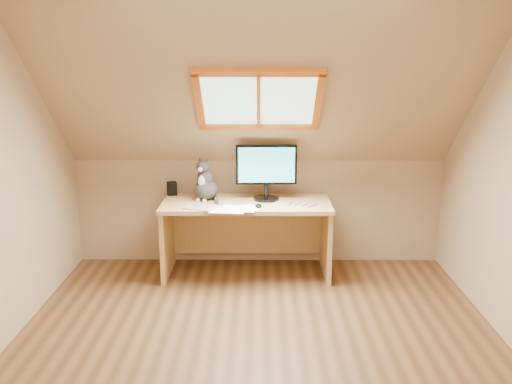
{
  "coord_description": "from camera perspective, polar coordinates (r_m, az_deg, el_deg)",
  "views": [
    {
      "loc": [
        0.01,
        -3.58,
        1.97
      ],
      "look_at": [
        -0.02,
        1.0,
        0.87
      ],
      "focal_mm": 40.0,
      "sensor_mm": 36.0,
      "label": 1
    }
  ],
  "objects": [
    {
      "name": "cables",
      "position": [
        5.01,
        3.52,
        -1.28
      ],
      "size": [
        0.51,
        0.26,
        0.01
      ],
      "color": "silver",
      "rests_on": "desk"
    },
    {
      "name": "mouse",
      "position": [
        4.92,
        0.24,
        -1.4
      ],
      "size": [
        0.06,
        0.1,
        0.03
      ],
      "primitive_type": "ellipsoid",
      "rotation": [
        0.0,
        0.0,
        0.01
      ],
      "color": "black",
      "rests_on": "desk"
    },
    {
      "name": "monitor",
      "position": [
        5.13,
        1.04,
        2.36
      ],
      "size": [
        0.55,
        0.23,
        0.51
      ],
      "color": "black",
      "rests_on": "desk"
    },
    {
      "name": "cat",
      "position": [
        5.19,
        -5.08,
        0.77
      ],
      "size": [
        0.29,
        0.32,
        0.4
      ],
      "color": "#393433",
      "rests_on": "desk"
    },
    {
      "name": "room_shell",
      "position": [
        3.53,
        0.22,
        4.68
      ],
      "size": [
        3.52,
        3.52,
        2.41
      ],
      "color": "tan",
      "rests_on": "ground"
    },
    {
      "name": "graphics_tablet",
      "position": [
        4.93,
        -5.48,
        -1.55
      ],
      "size": [
        0.31,
        0.27,
        0.01
      ],
      "primitive_type": "cube",
      "rotation": [
        0.0,
        0.0,
        -0.37
      ],
      "color": "#B2B2B7",
      "rests_on": "desk"
    },
    {
      "name": "papers",
      "position": [
        4.87,
        -1.66,
        -1.7
      ],
      "size": [
        0.35,
        0.3,
        0.01
      ],
      "color": "white",
      "rests_on": "desk"
    },
    {
      "name": "ground",
      "position": [
        4.09,
        0.2,
        -15.34
      ],
      "size": [
        3.5,
        3.5,
        0.0
      ],
      "primitive_type": "plane",
      "color": "brown",
      "rests_on": "ground"
    },
    {
      "name": "desk_speaker",
      "position": [
        5.41,
        -8.4,
        0.34
      ],
      "size": [
        0.11,
        0.11,
        0.12
      ],
      "primitive_type": "cube",
      "rotation": [
        0.0,
        0.0,
        0.32
      ],
      "color": "black",
      "rests_on": "desk"
    },
    {
      "name": "desk",
      "position": [
        5.24,
        -0.94,
        -3.08
      ],
      "size": [
        1.51,
        0.66,
        0.69
      ],
      "color": "tan",
      "rests_on": "ground"
    }
  ]
}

